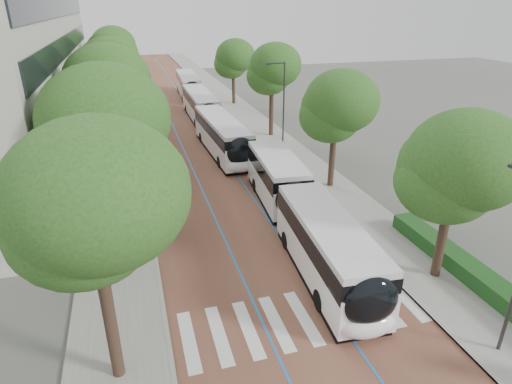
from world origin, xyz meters
TOP-DOWN VIEW (x-y plane):
  - ground at (0.00, 0.00)m, footprint 160.00×160.00m
  - road at (0.00, 40.00)m, footprint 11.00×140.00m
  - sidewalk_left at (-7.50, 40.00)m, footprint 4.00×140.00m
  - sidewalk_right at (7.50, 40.00)m, footprint 4.00×140.00m
  - kerb_left at (-5.60, 40.00)m, footprint 0.20×140.00m
  - kerb_right at (5.60, 40.00)m, footprint 0.20×140.00m
  - zebra_crossing at (0.20, 1.00)m, footprint 10.55×3.60m
  - lane_line_left at (-1.60, 40.00)m, footprint 0.12×126.00m
  - lane_line_right at (1.60, 40.00)m, footprint 0.12×126.00m
  - hedge at (9.10, 0.00)m, footprint 1.20×14.00m
  - streetlight_far at (6.62, 22.00)m, footprint 1.82×0.20m
  - lamp_post_left at (-6.10, 8.00)m, footprint 0.14×0.14m
  - trees_left at (-7.50, 25.98)m, footprint 6.27×60.89m
  - trees_right at (7.70, 21.35)m, footprint 5.34×47.24m
  - lead_bus at (2.68, 7.32)m, footprint 3.86×18.53m
  - bus_queued_0 at (1.69, 23.49)m, footprint 2.94×12.48m
  - bus_queued_1 at (1.92, 36.32)m, footprint 2.60×12.41m
  - bus_queued_2 at (2.52, 50.32)m, footprint 3.05×12.49m

SIDE VIEW (x-z plane):
  - ground at x=0.00m, z-range 0.00..0.00m
  - road at x=0.00m, z-range 0.00..0.02m
  - lane_line_left at x=-1.60m, z-range 0.02..0.03m
  - lane_line_right at x=1.60m, z-range 0.02..0.03m
  - zebra_crossing at x=0.20m, z-range 0.02..0.03m
  - sidewalk_left at x=-7.50m, z-range 0.00..0.12m
  - sidewalk_right at x=7.50m, z-range 0.00..0.12m
  - kerb_left at x=-5.60m, z-range -0.01..0.13m
  - kerb_right at x=5.60m, z-range -0.01..0.13m
  - hedge at x=9.10m, z-range 0.12..0.92m
  - bus_queued_0 at x=1.69m, z-range 0.02..3.22m
  - bus_queued_1 at x=1.92m, z-range 0.02..3.22m
  - bus_queued_2 at x=2.52m, z-range 0.02..3.22m
  - lead_bus at x=2.68m, z-range 0.03..3.23m
  - lamp_post_left at x=-6.10m, z-range 0.12..8.12m
  - streetlight_far at x=6.62m, z-range 0.82..8.82m
  - trees_right at x=7.70m, z-range 1.55..10.20m
  - trees_left at x=-7.50m, z-range 2.00..11.71m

